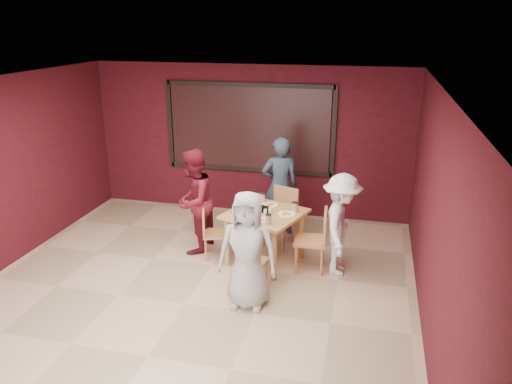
% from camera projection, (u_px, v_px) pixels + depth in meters
% --- Properties ---
extents(floor, '(7.00, 7.00, 0.00)m').
position_uv_depth(floor, '(185.00, 304.00, 6.58)').
color(floor, '#C8A98B').
rests_on(floor, ground).
extents(window_blinds, '(3.00, 0.02, 1.50)m').
position_uv_depth(window_blinds, '(249.00, 128.00, 9.21)').
color(window_blinds, black).
extents(dining_table, '(1.32, 1.32, 0.97)m').
position_uv_depth(dining_table, '(265.00, 219.00, 7.50)').
color(dining_table, tan).
rests_on(dining_table, floor).
extents(chair_front, '(0.42, 0.42, 0.77)m').
position_uv_depth(chair_front, '(251.00, 260.00, 6.83)').
color(chair_front, '#CA854E').
rests_on(chair_front, floor).
extents(chair_back, '(0.59, 0.59, 0.95)m').
position_uv_depth(chair_back, '(282.00, 213.00, 8.22)').
color(chair_back, '#CA854E').
rests_on(chair_back, floor).
extents(chair_left, '(0.49, 0.49, 0.80)m').
position_uv_depth(chair_left, '(211.00, 230.00, 7.74)').
color(chair_left, '#CA854E').
rests_on(chair_left, floor).
extents(chair_right, '(0.49, 0.49, 0.95)m').
position_uv_depth(chair_right, '(316.00, 237.00, 7.30)').
color(chair_right, '#CA854E').
rests_on(chair_right, floor).
extents(diner_front, '(0.78, 0.52, 1.57)m').
position_uv_depth(diner_front, '(248.00, 250.00, 6.32)').
color(diner_front, '#AAAAAA').
rests_on(diner_front, floor).
extents(diner_back, '(0.72, 0.59, 1.72)m').
position_uv_depth(diner_back, '(280.00, 186.00, 8.52)').
color(diner_back, '#304356').
rests_on(diner_back, floor).
extents(diner_left, '(0.69, 0.86, 1.67)m').
position_uv_depth(diner_left, '(193.00, 201.00, 7.86)').
color(diner_left, maroon).
rests_on(diner_left, floor).
extents(diner_right, '(0.57, 0.98, 1.51)m').
position_uv_depth(diner_right, '(341.00, 225.00, 7.18)').
color(diner_right, white).
rests_on(diner_right, floor).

